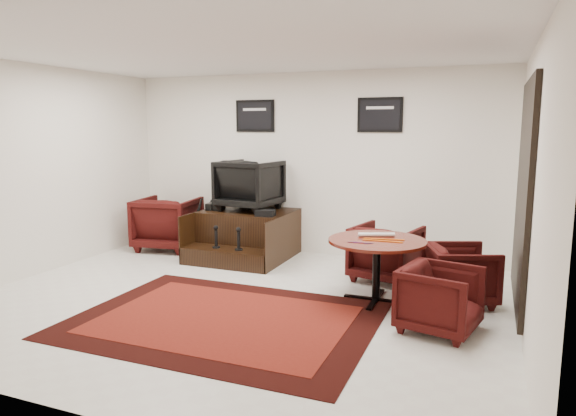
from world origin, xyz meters
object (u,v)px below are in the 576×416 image
object	(u,v)px
table_chair_window	(461,271)
meeting_table	(377,247)
shine_chair	(250,182)
table_chair_back	(386,250)
table_chair_corner	(440,296)
armchair_side	(168,221)
shine_podium	(246,236)

from	to	relation	value
table_chair_window	meeting_table	bearing A→B (deg)	87.58
meeting_table	shine_chair	bearing A→B (deg)	147.80
table_chair_back	table_chair_window	size ratio (longest dim) A/B	1.10
shine_chair	table_chair_corner	distance (m)	3.78
armchair_side	meeting_table	xyz separation A→B (m)	(3.70, -1.28, 0.16)
shine_chair	table_chair_corner	size ratio (longest dim) A/B	1.21
shine_chair	table_chair_window	xyz separation A→B (m)	(3.19, -1.14, -0.77)
shine_chair	table_chair_back	distance (m)	2.43
shine_podium	table_chair_corner	world-z (taller)	table_chair_corner
armchair_side	table_chair_corner	world-z (taller)	armchair_side
shine_podium	shine_chair	xyz separation A→B (m)	(0.00, 0.14, 0.81)
shine_chair	table_chair_back	size ratio (longest dim) A/B	1.08
armchair_side	meeting_table	world-z (taller)	armchair_side
shine_podium	table_chair_back	size ratio (longest dim) A/B	1.76
meeting_table	table_chair_corner	world-z (taller)	meeting_table
table_chair_back	table_chair_window	world-z (taller)	table_chair_back
shine_podium	table_chair_window	bearing A→B (deg)	-17.32
shine_podium	shine_chair	size ratio (longest dim) A/B	1.64
meeting_table	shine_podium	bearing A→B (deg)	150.43
table_chair_back	armchair_side	bearing A→B (deg)	6.17
armchair_side	table_chair_corner	xyz separation A→B (m)	(4.47, -1.93, -0.11)
shine_chair	table_chair_window	distance (m)	3.47
shine_podium	meeting_table	world-z (taller)	meeting_table
table_chair_window	table_chair_corner	world-z (taller)	table_chair_window
shine_chair	table_chair_back	world-z (taller)	shine_chair
meeting_table	table_chair_back	distance (m)	0.89
meeting_table	table_chair_back	world-z (taller)	table_chair_back
table_chair_window	shine_podium	bearing A→B (deg)	51.39
shine_chair	table_chair_window	world-z (taller)	shine_chair
armchair_side	table_chair_window	distance (m)	4.70
shine_chair	meeting_table	bearing A→B (deg)	153.75
shine_podium	armchair_side	world-z (taller)	armchair_side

